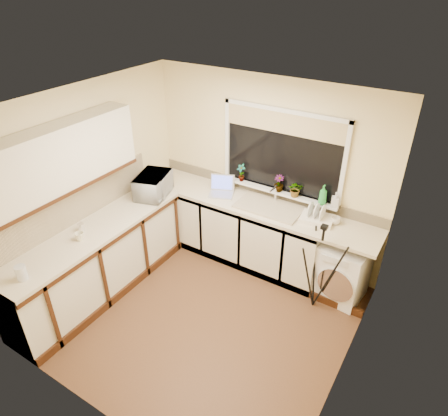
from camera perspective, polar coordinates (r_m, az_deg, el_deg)
floor at (r=4.91m, az=-2.92°, el=-14.65°), size 3.20×3.20×0.00m
ceiling at (r=3.60m, az=-3.97°, el=13.82°), size 3.20×3.20×0.00m
wall_back at (r=5.26m, az=6.04°, el=5.06°), size 3.20×0.00×3.20m
wall_front at (r=3.30m, az=-18.90°, el=-14.84°), size 3.20×0.00×3.20m
wall_left at (r=5.10m, az=-18.30°, el=2.73°), size 0.00×3.00×3.00m
wall_right at (r=3.62m, az=18.24°, el=-9.96°), size 0.00×3.00×3.00m
base_cabinet_back at (r=5.55m, az=1.20°, el=-2.69°), size 2.55×0.60×0.86m
base_cabinet_left at (r=5.16m, az=-17.09°, el=-7.25°), size 0.54×2.40×0.86m
worktop_back at (r=5.18m, az=4.34°, el=0.41°), size 3.20×0.60×0.04m
worktop_left at (r=4.91m, az=-17.88°, el=-3.10°), size 0.60×2.40×0.04m
upper_cabinet at (r=4.51m, az=-22.34°, el=6.33°), size 0.28×1.90×0.70m
splashback_left at (r=4.98m, az=-20.54°, el=0.27°), size 0.02×2.40×0.45m
splashback_back at (r=5.36m, az=5.83°, el=2.56°), size 3.20×0.02×0.14m
window_glass at (r=5.03m, az=8.21°, el=7.78°), size 1.50×0.02×1.00m
window_blind at (r=4.88m, az=8.42°, el=11.73°), size 1.50×0.02×0.25m
windowsill at (r=5.21m, az=7.54°, el=2.37°), size 1.60×0.14×0.03m
sink at (r=5.09m, az=6.34°, el=0.12°), size 0.82×0.46×0.03m
faucet at (r=5.18m, az=7.29°, el=2.00°), size 0.03×0.03×0.24m
washing_machine at (r=5.10m, az=16.41°, el=-8.49°), size 0.58×0.56×0.74m
laptop at (r=5.38m, az=-0.32°, el=2.72°), size 0.40×0.38×0.23m
kettle at (r=5.25m, az=-10.81°, el=1.78°), size 0.14×0.14×0.18m
dish_rack at (r=4.92m, az=12.96°, el=-1.51°), size 0.41×0.33×0.06m
tripod at (r=4.75m, az=13.13°, el=-8.19°), size 0.61×0.61×1.14m
glass_jug at (r=4.39m, az=-26.66°, el=-8.15°), size 0.10×0.10×0.15m
steel_jar at (r=4.89m, az=-19.48°, el=-2.59°), size 0.07×0.07×0.10m
microwave at (r=5.36m, az=-9.92°, el=3.19°), size 0.51×0.62×0.30m
plant_a at (r=5.34m, az=2.44°, el=5.00°), size 0.14×0.12×0.24m
plant_c at (r=5.13m, az=7.73°, el=3.45°), size 0.15×0.15×0.22m
plant_d at (r=5.05m, az=10.06°, el=2.63°), size 0.23×0.21×0.20m
soap_bottle_green at (r=4.93m, az=13.78°, el=1.81°), size 0.10×0.10×0.25m
soap_bottle_clear at (r=4.93m, az=15.41°, el=1.12°), size 0.10×0.10×0.19m
cup_back at (r=4.91m, az=15.42°, el=-1.71°), size 0.14×0.14×0.09m
cup_left at (r=4.74m, az=-19.68°, el=-3.80°), size 0.12×0.12×0.09m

